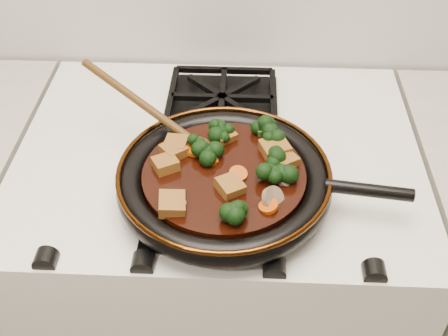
{
  "coord_description": "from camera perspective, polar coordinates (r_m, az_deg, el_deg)",
  "views": [
    {
      "loc": [
        0.05,
        0.88,
        1.59
      ],
      "look_at": [
        0.02,
        1.56,
        0.97
      ],
      "focal_mm": 45.0,
      "sensor_mm": 36.0,
      "label": 1
    }
  ],
  "objects": [
    {
      "name": "tofu_cube_6",
      "position": [
        0.97,
        -4.87,
        2.32
      ],
      "size": [
        0.04,
        0.04,
        0.02
      ],
      "primitive_type": "cube",
      "rotation": [
        -0.03,
        0.05,
        2.99
      ],
      "color": "brown",
      "rests_on": "braising_sauce"
    },
    {
      "name": "broccoli_floret_3",
      "position": [
        0.99,
        -0.23,
        3.57
      ],
      "size": [
        0.09,
        0.09,
        0.08
      ],
      "primitive_type": null,
      "rotation": [
        -0.14,
        -0.21,
        1.03
      ],
      "color": "black",
      "rests_on": "braising_sauce"
    },
    {
      "name": "tofu_cube_2",
      "position": [
        0.89,
        0.62,
        -1.92
      ],
      "size": [
        0.05,
        0.05,
        0.03
      ],
      "primitive_type": "cube",
      "rotation": [
        0.05,
        -0.08,
        2.14
      ],
      "color": "brown",
      "rests_on": "braising_sauce"
    },
    {
      "name": "carrot_coin_1",
      "position": [
        0.96,
        -3.17,
        1.84
      ],
      "size": [
        0.03,
        0.03,
        0.02
      ],
      "primitive_type": "cylinder",
      "rotation": [
        -0.04,
        0.29,
        0.0
      ],
      "color": "#BA4005",
      "rests_on": "braising_sauce"
    },
    {
      "name": "mushroom_slice_2",
      "position": [
        0.88,
        5.03,
        -3.0
      ],
      "size": [
        0.05,
        0.05,
        0.03
      ],
      "primitive_type": "cylinder",
      "rotation": [
        0.75,
        0.0,
        0.9
      ],
      "color": "brown",
      "rests_on": "braising_sauce"
    },
    {
      "name": "broccoli_floret_0",
      "position": [
        0.94,
        5.56,
        0.73
      ],
      "size": [
        0.07,
        0.06,
        0.06
      ],
      "primitive_type": null,
      "rotation": [
        -0.04,
        -0.13,
        3.09
      ],
      "color": "black",
      "rests_on": "braising_sauce"
    },
    {
      "name": "mushroom_slice_1",
      "position": [
        0.88,
        4.85,
        -3.15
      ],
      "size": [
        0.04,
        0.05,
        0.03
      ],
      "primitive_type": "cylinder",
      "rotation": [
        0.91,
        0.0,
        1.15
      ],
      "color": "brown",
      "rests_on": "braising_sauce"
    },
    {
      "name": "broccoli_floret_5",
      "position": [
        0.84,
        0.88,
        -4.82
      ],
      "size": [
        0.09,
        0.09,
        0.07
      ],
      "primitive_type": null,
      "rotation": [
        0.16,
        -0.05,
        2.29
      ],
      "color": "black",
      "rests_on": "braising_sauce"
    },
    {
      "name": "burner_grate_front",
      "position": [
        0.95,
        -1.04,
        -2.96
      ],
      "size": [
        0.23,
        0.23,
        0.03
      ],
      "primitive_type": null,
      "color": "black",
      "rests_on": "stove"
    },
    {
      "name": "tofu_cube_3",
      "position": [
        0.96,
        -5.13,
        1.72
      ],
      "size": [
        0.05,
        0.05,
        0.02
      ],
      "primitive_type": "cube",
      "rotation": [
        -0.02,
        0.04,
        0.69
      ],
      "color": "brown",
      "rests_on": "braising_sauce"
    },
    {
      "name": "broccoli_floret_7",
      "position": [
        0.94,
        -0.97,
        1.16
      ],
      "size": [
        0.07,
        0.06,
        0.06
      ],
      "primitive_type": null,
      "rotation": [
        -0.21,
        0.01,
        1.55
      ],
      "color": "black",
      "rests_on": "braising_sauce"
    },
    {
      "name": "tofu_cube_4",
      "position": [
        0.96,
        5.19,
        1.91
      ],
      "size": [
        0.06,
        0.06,
        0.03
      ],
      "primitive_type": "cube",
      "rotation": [
        -0.02,
        0.01,
        1.95
      ],
      "color": "brown",
      "rests_on": "braising_sauce"
    },
    {
      "name": "broccoli_floret_4",
      "position": [
        0.99,
        3.74,
        3.83
      ],
      "size": [
        0.06,
        0.07,
        0.07
      ],
      "primitive_type": null,
      "rotation": [
        -0.06,
        -0.18,
        1.64
      ],
      "color": "black",
      "rests_on": "braising_sauce"
    },
    {
      "name": "broccoli_floret_8",
      "position": [
        0.96,
        -2.37,
        1.96
      ],
      "size": [
        0.09,
        0.08,
        0.07
      ],
      "primitive_type": null,
      "rotation": [
        0.23,
        -0.19,
        2.21
      ],
      "color": "black",
      "rests_on": "braising_sauce"
    },
    {
      "name": "tofu_cube_7",
      "position": [
        0.87,
        -5.32,
        -3.68
      ],
      "size": [
        0.05,
        0.05,
        0.03
      ],
      "primitive_type": "cube",
      "rotation": [
        0.07,
        0.1,
        0.11
      ],
      "color": "brown",
      "rests_on": "braising_sauce"
    },
    {
      "name": "stove",
      "position": [
        1.4,
        -0.45,
        -12.4
      ],
      "size": [
        0.76,
        0.6,
        0.9
      ],
      "primitive_type": "cube",
      "color": "white",
      "rests_on": "ground"
    },
    {
      "name": "braising_sauce",
      "position": [
        0.93,
        -0.0,
        -0.96
      ],
      "size": [
        0.27,
        0.27,
        0.02
      ],
      "primitive_type": "cylinder",
      "color": "black",
      "rests_on": "skillet"
    },
    {
      "name": "burner_grate_back",
      "position": [
        1.16,
        -0.2,
        6.82
      ],
      "size": [
        0.23,
        0.23,
        0.03
      ],
      "primitive_type": null,
      "color": "black",
      "rests_on": "stove"
    },
    {
      "name": "tofu_cube_0",
      "position": [
        0.99,
        -0.02,
        3.25
      ],
      "size": [
        0.05,
        0.05,
        0.02
      ],
      "primitive_type": "cube",
      "rotation": [
        0.07,
        -0.08,
        2.27
      ],
      "color": "brown",
      "rests_on": "braising_sauce"
    },
    {
      "name": "broccoli_floret_6",
      "position": [
        0.91,
        5.8,
        -1.09
      ],
      "size": [
        0.07,
        0.07,
        0.06
      ],
      "primitive_type": null,
      "rotation": [
        0.08,
        0.23,
        1.63
      ],
      "color": "black",
      "rests_on": "braising_sauce"
    },
    {
      "name": "broccoli_floret_1",
      "position": [
        0.98,
        5.11,
        3.04
      ],
      "size": [
        0.07,
        0.07,
        0.06
      ],
      "primitive_type": null,
      "rotation": [
        0.07,
        -0.11,
        0.06
      ],
      "color": "black",
      "rests_on": "braising_sauce"
    },
    {
      "name": "broccoli_floret_2",
      "position": [
        0.91,
        4.73,
        -0.73
      ],
      "size": [
        0.09,
        0.08,
        0.06
      ],
      "primitive_type": null,
      "rotation": [
        0.16,
        0.05,
        0.76
      ],
      "color": "black",
      "rests_on": "braising_sauce"
    },
    {
      "name": "tofu_cube_1",
      "position": [
        0.94,
        -5.97,
        0.36
      ],
      "size": [
        0.05,
        0.05,
        0.02
      ],
      "primitive_type": "cube",
      "rotation": [
        -0.06,
        0.01,
        0.52
      ],
      "color": "brown",
      "rests_on": "braising_sauce"
    },
    {
      "name": "tofu_cube_5",
      "position": [
        0.94,
        6.16,
        0.74
      ],
      "size": [
        0.05,
        0.05,
        0.02
      ],
      "primitive_type": "cube",
      "rotation": [
        0.1,
        0.0,
        2.2
      ],
      "color": "brown",
      "rests_on": "braising_sauce"
    },
    {
      "name": "carrot_coin_3",
      "position": [
        0.92,
        1.44,
        -0.61
      ],
      "size": [
        0.03,
        0.03,
        0.02
      ],
      "primitive_type": "cylinder",
      "rotation": [
        0.23,
        0.13,
        0.0
      ],
      "color": "#BA4005",
      "rests_on": "braising_sauce"
    },
    {
      "name": "mushroom_slice_0",
      "position": [
        0.88,
        -4.8,
        -3.2
      ],
      "size": [
        0.04,
        0.04,
        0.03
      ],
      "primitive_type": "cylinder",
      "rotation": [
        0.68,
        0.0,
        1.98
      ],
      "color": "brown",
      "rests_on": "braising_sauce"
    },
    {
      "name": "wooden_spoon",
      "position": [
        1.0,
        -6.23,
        4.98
      ],
      "size": [
        0.16,
        0.11,
        0.27
      ],
      "rotation": [
        0.0,
        0.0,
        2.57
      ],
      "color": "#4A2E10",
      "rests_on": "braising_sauce"
    },
    {
      "name": "skillet",
      "position": [
        0.94,
        0.12,
        -1.2
      ],
      "size": [
        0.48,
        0.36,
        0.05
      ],
      "rotation": [
        0.0,
        0.0,
        -0.12
      ],
      "color": "black",
      "rests_on": "burner_grate_front"
    },
    {
      "name": "carrot_coin_0",
      "position": [
        0.87,
        4.55,
        -3.89
      ],
      "size": [
        0.03,
        0.03,
        0.01
      ],
      "primitive_type": "cylinder",
      "rotation": [
        0.02,
        -0.23,
        0.0
      ],
      "color": "#BA4005",
      "rests_on": "braising_sauce"
    },
    {
      "name": "carrot_coin_2",
      "position": [
        0.94,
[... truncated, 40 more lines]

